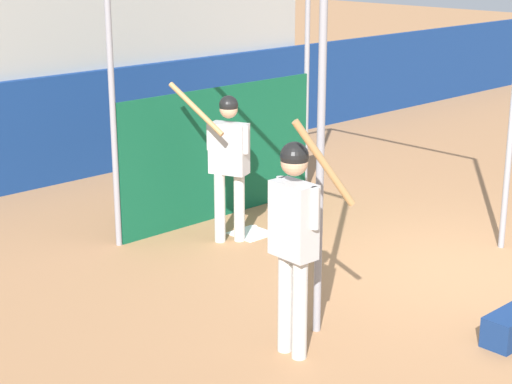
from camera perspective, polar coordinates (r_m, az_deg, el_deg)
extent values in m
plane|color=#A8754C|center=(9.56, 13.29, -5.24)|extent=(60.00, 60.00, 0.00)
cube|color=navy|center=(13.45, -8.59, 4.90)|extent=(24.00, 0.12, 1.59)
cube|color=#9E9E99|center=(14.38, -11.63, 8.03)|extent=(7.60, 2.40, 2.84)
cube|color=navy|center=(12.98, -14.94, 7.88)|extent=(0.45, 0.40, 0.10)
cube|color=navy|center=(13.10, -15.40, 8.94)|extent=(0.45, 0.06, 0.40)
cube|color=navy|center=(13.25, -12.85, 8.19)|extent=(0.45, 0.40, 0.10)
cube|color=navy|center=(13.37, -13.32, 9.23)|extent=(0.45, 0.06, 0.40)
cube|color=navy|center=(13.53, -10.84, 8.48)|extent=(0.45, 0.40, 0.10)
cube|color=navy|center=(13.66, -11.31, 9.50)|extent=(0.45, 0.06, 0.40)
cube|color=navy|center=(13.84, -8.92, 8.75)|extent=(0.45, 0.40, 0.10)
cube|color=navy|center=(13.96, -9.39, 9.75)|extent=(0.45, 0.06, 0.40)
cube|color=navy|center=(14.16, -7.07, 9.00)|extent=(0.45, 0.40, 0.10)
cube|color=navy|center=(14.27, -7.55, 9.98)|extent=(0.45, 0.06, 0.40)
cube|color=navy|center=(14.49, -5.31, 9.23)|extent=(0.45, 0.40, 0.10)
cube|color=navy|center=(14.60, -5.78, 10.19)|extent=(0.45, 0.06, 0.40)
cube|color=navy|center=(14.83, -3.63, 9.44)|extent=(0.45, 0.40, 0.10)
cube|color=navy|center=(14.94, -4.09, 10.37)|extent=(0.45, 0.06, 0.40)
cube|color=navy|center=(15.19, -2.02, 9.63)|extent=(0.45, 0.40, 0.10)
cube|color=navy|center=(15.30, -2.48, 10.55)|extent=(0.45, 0.06, 0.40)
cube|color=navy|center=(15.56, -0.48, 9.81)|extent=(0.45, 0.40, 0.10)
cube|color=navy|center=(15.66, -0.94, 10.70)|extent=(0.45, 0.06, 0.40)
cube|color=navy|center=(13.89, -14.69, 10.11)|extent=(0.45, 0.40, 0.10)
cube|color=navy|center=(14.02, -15.13, 11.08)|extent=(0.45, 0.06, 0.40)
cube|color=navy|center=(14.16, -12.73, 10.36)|extent=(0.45, 0.40, 0.10)
cube|color=navy|center=(14.29, -13.17, 11.31)|extent=(0.45, 0.06, 0.40)
cube|color=navy|center=(14.45, -10.84, 10.59)|extent=(0.45, 0.40, 0.10)
cube|color=navy|center=(14.58, -11.29, 11.53)|extent=(0.45, 0.06, 0.40)
cube|color=navy|center=(14.75, -9.02, 10.80)|extent=(0.45, 0.40, 0.10)
cube|color=navy|center=(14.88, -9.47, 11.72)|extent=(0.45, 0.06, 0.40)
cube|color=navy|center=(15.07, -7.28, 10.99)|extent=(0.45, 0.40, 0.10)
cube|color=navy|center=(15.20, -7.73, 11.89)|extent=(0.45, 0.06, 0.40)
cube|color=navy|center=(15.40, -5.61, 11.16)|extent=(0.45, 0.40, 0.10)
cube|color=navy|center=(15.53, -6.05, 12.05)|extent=(0.45, 0.06, 0.40)
cube|color=navy|center=(15.75, -4.01, 11.32)|extent=(0.45, 0.40, 0.10)
cube|color=navy|center=(15.87, -4.45, 12.19)|extent=(0.45, 0.06, 0.40)
cube|color=navy|center=(16.10, -2.47, 11.46)|extent=(0.45, 0.40, 0.10)
cube|color=navy|center=(16.22, -2.91, 12.31)|extent=(0.45, 0.06, 0.40)
cube|color=navy|center=(14.55, -16.39, 11.84)|extent=(0.45, 0.40, 0.10)
cube|color=navy|center=(14.81, -14.48, 12.06)|extent=(0.45, 0.40, 0.10)
cube|color=navy|center=(15.09, -12.63, 12.26)|extent=(0.45, 0.40, 0.10)
cube|color=navy|center=(15.38, -10.84, 12.44)|extent=(0.45, 0.40, 0.10)
cylinder|color=gray|center=(7.49, 4.29, 1.58)|extent=(0.07, 0.07, 3.11)
cylinder|color=gray|center=(10.04, 16.71, 4.81)|extent=(0.07, 0.07, 3.11)
cylinder|color=gray|center=(9.83, -9.52, 5.04)|extent=(0.07, 0.07, 3.11)
cylinder|color=gray|center=(11.88, 3.39, 7.24)|extent=(0.07, 0.07, 3.11)
cube|color=#0F5133|center=(10.92, -2.35, 2.63)|extent=(3.13, 0.03, 1.70)
cube|color=white|center=(10.47, -0.33, -2.78)|extent=(0.44, 0.44, 0.02)
cylinder|color=silver|center=(10.13, -1.12, -1.01)|extent=(0.17, 0.17, 0.84)
cylinder|color=silver|center=(10.11, -2.43, -1.06)|extent=(0.17, 0.17, 0.84)
cube|color=#B7B7B7|center=(9.92, -1.81, 2.92)|extent=(0.37, 0.49, 0.60)
sphere|color=tan|center=(9.82, -1.84, 5.54)|extent=(0.21, 0.21, 0.21)
sphere|color=black|center=(9.81, -1.84, 5.81)|extent=(0.22, 0.22, 0.22)
cylinder|color=#B7B7B7|center=(9.76, -0.69, 3.50)|extent=(0.09, 0.09, 0.33)
cylinder|color=#B7B7B7|center=(9.96, -3.12, 3.74)|extent=(0.09, 0.09, 0.33)
cylinder|color=#AD7F4C|center=(9.67, -4.02, 5.54)|extent=(0.22, 0.75, 0.55)
sphere|color=#AD7F4C|center=(10.00, -2.73, 4.47)|extent=(0.08, 0.08, 0.08)
cylinder|color=silver|center=(7.47, 1.97, -7.38)|extent=(0.14, 0.14, 0.91)
cylinder|color=silver|center=(7.35, 2.93, -7.81)|extent=(0.14, 0.14, 0.91)
cube|color=#B7B7B7|center=(7.12, 2.52, -1.88)|extent=(0.24, 0.41, 0.65)
sphere|color=tan|center=(6.98, 2.57, 1.99)|extent=(0.23, 0.23, 0.23)
sphere|color=black|center=(6.97, 2.58, 2.40)|extent=(0.24, 0.24, 0.24)
cylinder|color=#B7B7B7|center=(7.25, 1.62, -0.32)|extent=(0.07, 0.07, 0.35)
cylinder|color=#B7B7B7|center=(6.96, 3.97, -1.09)|extent=(0.07, 0.07, 0.35)
cylinder|color=#AD7F4C|center=(6.73, 4.57, 1.90)|extent=(0.51, 0.30, 0.74)
sphere|color=#AD7F4C|center=(7.04, 3.81, -0.38)|extent=(0.08, 0.08, 0.08)
sphere|color=white|center=(10.59, -0.08, -2.39)|extent=(0.07, 0.07, 0.07)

